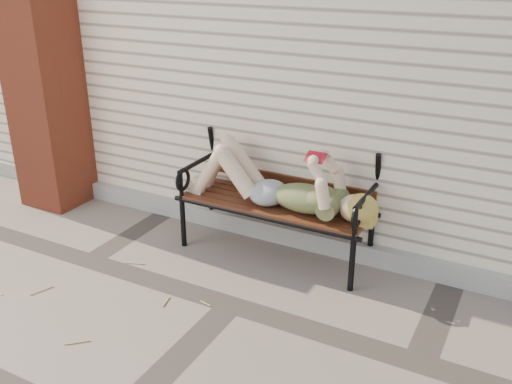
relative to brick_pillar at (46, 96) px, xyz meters
The scene contains 7 objects.
ground 2.62m from the brick_pillar, 18.06° to the right, with size 80.00×80.00×0.00m, color #77665B.
house_wall 3.26m from the brick_pillar, 44.37° to the left, with size 8.00×4.00×3.00m, color #F5E0BF.
foundation_strip 2.49m from the brick_pillar, ahead, with size 8.00×0.10×0.15m, color #AFAA9E.
brick_pillar is the anchor object (origin of this frame).
garden_bench 2.29m from the brick_pillar, ahead, with size 1.58×0.63×1.02m.
reading_woman 2.29m from the brick_pillar, ahead, with size 1.49×0.34×0.47m.
straw_scatter 1.55m from the brick_pillar, 61.80° to the right, with size 2.83×1.39×0.01m.
Camera 1 is at (1.65, -2.76, 2.18)m, focal length 40.00 mm.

